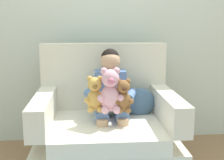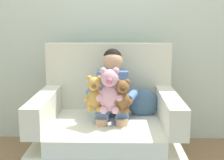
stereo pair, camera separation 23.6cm
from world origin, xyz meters
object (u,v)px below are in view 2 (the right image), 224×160
object	(u,v)px
seated_child	(112,93)
throw_pillow	(143,103)
plush_pink	(110,91)
plush_honey	(95,94)
armchair	(107,129)
plush_brown	(123,97)

from	to	relation	value
seated_child	throw_pillow	xyz separation A→B (m)	(0.27, 0.10, -0.11)
plush_pink	throw_pillow	distance (m)	0.44
plush_honey	throw_pillow	size ratio (longest dim) A/B	1.09
armchair	plush_honey	bearing A→B (deg)	-124.73
plush_pink	throw_pillow	size ratio (longest dim) A/B	1.35
armchair	plush_honey	distance (m)	0.37
seated_child	throw_pillow	world-z (taller)	seated_child
plush_pink	seated_child	bearing A→B (deg)	88.31
armchair	plush_pink	distance (m)	0.40
seated_child	plush_honey	distance (m)	0.21
armchair	plush_brown	xyz separation A→B (m)	(0.13, -0.17, 0.33)
seated_child	plush_pink	xyz separation A→B (m)	(-0.02, -0.19, 0.06)
seated_child	plush_honey	xyz separation A→B (m)	(-0.14, -0.16, 0.03)
plush_brown	plush_honey	bearing A→B (deg)	165.49
seated_child	throw_pillow	size ratio (longest dim) A/B	3.17
plush_honey	plush_brown	size ratio (longest dim) A/B	1.07
armchair	throw_pillow	xyz separation A→B (m)	(0.31, 0.12, 0.19)
armchair	plush_pink	size ratio (longest dim) A/B	3.25
armchair	plush_pink	bearing A→B (deg)	-81.34
plush_pink	plush_brown	bearing A→B (deg)	-1.01
plush_pink	plush_brown	world-z (taller)	plush_pink
plush_honey	plush_brown	bearing A→B (deg)	-28.91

